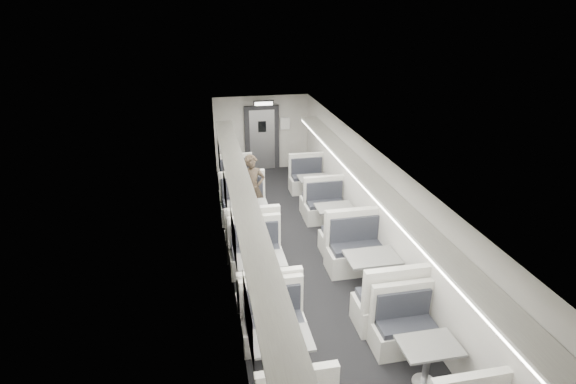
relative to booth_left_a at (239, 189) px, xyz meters
name	(u,v)px	position (x,y,z in m)	size (l,w,h in m)	color
room	(304,214)	(1.00, -3.54, 0.84)	(3.24, 12.24, 2.64)	black
booth_left_a	(239,189)	(0.00, 0.00, 0.00)	(0.99, 2.01, 1.07)	white
booth_left_b	(248,220)	(0.00, -2.06, 0.06)	(1.15, 2.33, 1.24)	white
booth_left_c	(262,277)	(0.00, -4.37, 0.03)	(1.07, 2.18, 1.17)	white
booth_left_d	(282,359)	(0.00, -6.48, 0.01)	(1.03, 2.09, 1.12)	white
booth_right_a	(314,189)	(2.00, -0.45, 0.01)	(1.01, 2.06, 1.10)	white
booth_right_b	(334,220)	(2.00, -2.38, 0.02)	(1.03, 2.09, 1.12)	white
booth_right_c	(371,275)	(2.00, -4.76, 0.06)	(1.16, 2.36, 1.26)	white
booth_right_d	(427,364)	(2.00, -6.97, 0.01)	(1.01, 2.05, 1.10)	white
passenger	(252,189)	(0.22, -1.28, 0.51)	(0.63, 0.41, 1.73)	black
window_a	(219,157)	(-0.49, -0.14, 0.99)	(0.02, 1.18, 0.84)	black
window_b	(225,190)	(-0.49, -2.34, 0.99)	(0.02, 1.18, 0.84)	black
window_c	(234,238)	(-0.49, -4.54, 0.99)	(0.02, 1.18, 0.84)	black
window_d	(249,320)	(-0.49, -6.74, 0.99)	(0.02, 1.18, 0.84)	black
luggage_rack_left	(242,191)	(-0.24, -3.84, 1.56)	(0.46, 10.40, 0.09)	white
luggage_rack_right	(371,181)	(2.24, -3.84, 1.56)	(0.46, 10.40, 0.09)	white
vestibule_door	(262,139)	(1.00, 2.39, 0.68)	(1.10, 0.13, 2.10)	black
exit_sign	(264,103)	(1.00, 1.91, 1.92)	(0.62, 0.12, 0.16)	black
wall_notice	(285,124)	(1.75, 2.38, 1.14)	(0.32, 0.02, 0.40)	silver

